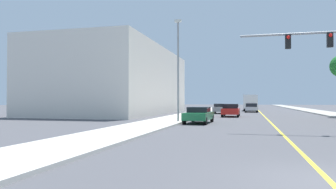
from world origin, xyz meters
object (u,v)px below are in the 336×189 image
Objects in this scene: delivery_truck at (250,102)px; car_green at (199,115)px; street_lamp at (178,65)px; car_gray at (220,108)px; car_red at (231,110)px; car_silver at (251,108)px.

car_green is at bearing -97.22° from delivery_truck.
car_gray is (1.79, 20.22, -4.11)m from street_lamp.
car_green is (-2.01, -11.38, -0.06)m from car_red.
car_red is at bearing -100.28° from car_silver.
delivery_truck is (-0.09, 8.00, 0.81)m from car_silver.
street_lamp reaches higher than car_red.
car_green is 34.36m from delivery_truck.
car_green is 1.09× the size of car_gray.
delivery_truck is (4.30, 13.95, 0.80)m from car_gray.
delivery_truck reaches higher than car_silver.
car_silver is at bearing 80.95° from car_red.
car_green is 26.45m from car_silver.
delivery_truck is at bearing -95.19° from car_green.
car_silver is (2.43, 14.70, -0.02)m from car_red.
car_red is at bearing -95.84° from delivery_truck.
car_red is 22.83m from delivery_truck.
car_silver is (4.45, 26.08, 0.03)m from car_green.
car_red reaches higher than car_gray.
delivery_truck is at bearing 89.76° from car_silver.
car_gray is 0.51× the size of delivery_truck.
car_gray is 7.40m from car_silver.
car_red reaches higher than car_silver.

